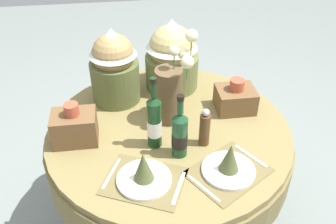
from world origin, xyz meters
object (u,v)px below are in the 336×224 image
(dining_table, at_px, (169,148))
(gift_tub_back_left, at_px, (114,63))
(wine_bottle_rear, at_px, (180,134))
(place_setting_left, at_px, (144,174))
(flower_vase, at_px, (170,90))
(woven_basket_side_left, at_px, (75,127))
(woven_basket_side_right, at_px, (235,98))
(place_setting_right, at_px, (229,164))
(pepper_mill, at_px, (205,128))
(wine_bottle_left, at_px, (154,121))
(gift_tub_back_centre, at_px, (172,53))

(dining_table, bearing_deg, gift_tub_back_left, 129.50)
(wine_bottle_rear, bearing_deg, place_setting_left, -139.28)
(place_setting_left, height_order, flower_vase, flower_vase)
(dining_table, distance_m, place_setting_left, 0.43)
(woven_basket_side_left, height_order, woven_basket_side_right, woven_basket_side_left)
(place_setting_right, xyz_separation_m, pepper_mill, (-0.07, 0.21, 0.05))
(wine_bottle_left, distance_m, woven_basket_side_right, 0.53)
(place_setting_left, height_order, woven_basket_side_right, woven_basket_side_right)
(dining_table, relative_size, place_setting_right, 3.00)
(gift_tub_back_centre, bearing_deg, place_setting_left, -106.91)
(pepper_mill, height_order, gift_tub_back_centre, gift_tub_back_centre)
(dining_table, xyz_separation_m, gift_tub_back_left, (-0.26, 0.31, 0.37))
(place_setting_right, bearing_deg, woven_basket_side_left, 155.23)
(pepper_mill, height_order, woven_basket_side_left, woven_basket_side_left)
(dining_table, relative_size, wine_bottle_left, 3.38)
(place_setting_right, relative_size, gift_tub_back_left, 1.00)
(wine_bottle_rear, height_order, woven_basket_side_left, wine_bottle_rear)
(dining_table, xyz_separation_m, gift_tub_back_centre, (0.07, 0.40, 0.36))
(pepper_mill, xyz_separation_m, gift_tub_back_centre, (-0.08, 0.55, 0.13))
(wine_bottle_left, bearing_deg, gift_tub_back_left, 111.98)
(place_setting_right, height_order, gift_tub_back_left, gift_tub_back_left)
(gift_tub_back_left, bearing_deg, woven_basket_side_right, -16.70)
(dining_table, bearing_deg, woven_basket_side_left, -176.15)
(flower_vase, xyz_separation_m, woven_basket_side_left, (-0.48, -0.11, -0.10))
(flower_vase, xyz_separation_m, gift_tub_back_centre, (0.05, 0.33, 0.04))
(dining_table, height_order, place_setting_left, place_setting_left)
(dining_table, xyz_separation_m, place_setting_right, (0.22, -0.35, 0.19))
(flower_vase, bearing_deg, woven_basket_side_right, 6.47)
(place_setting_left, xyz_separation_m, pepper_mill, (0.31, 0.21, 0.05))
(place_setting_left, relative_size, gift_tub_back_left, 0.97)
(wine_bottle_left, bearing_deg, gift_tub_back_centre, 73.15)
(woven_basket_side_right, bearing_deg, place_setting_left, -138.72)
(gift_tub_back_left, height_order, gift_tub_back_centre, gift_tub_back_left)
(woven_basket_side_right, bearing_deg, woven_basket_side_left, -169.82)
(gift_tub_back_centre, height_order, woven_basket_side_right, gift_tub_back_centre)
(dining_table, relative_size, gift_tub_back_left, 2.99)
(flower_vase, height_order, woven_basket_side_left, flower_vase)
(wine_bottle_rear, bearing_deg, woven_basket_side_right, 41.56)
(place_setting_right, distance_m, flower_vase, 0.49)
(place_setting_right, height_order, pepper_mill, pepper_mill)
(gift_tub_back_left, distance_m, woven_basket_side_left, 0.43)
(place_setting_right, distance_m, gift_tub_back_centre, 0.79)
(place_setting_left, bearing_deg, place_setting_right, 0.71)
(flower_vase, bearing_deg, woven_basket_side_left, -167.10)
(pepper_mill, distance_m, gift_tub_back_centre, 0.57)
(pepper_mill, distance_m, gift_tub_back_left, 0.62)
(gift_tub_back_centre, bearing_deg, dining_table, -100.23)
(gift_tub_back_centre, height_order, woven_basket_side_left, gift_tub_back_centre)
(pepper_mill, xyz_separation_m, gift_tub_back_left, (-0.41, 0.45, 0.13))
(flower_vase, distance_m, wine_bottle_left, 0.22)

